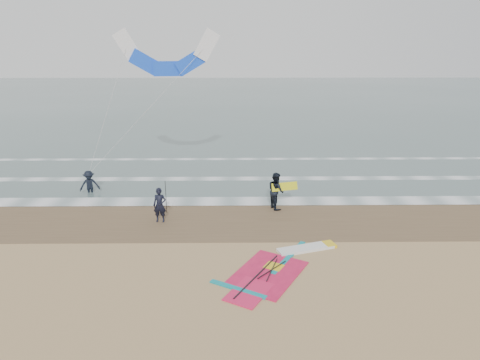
{
  "coord_description": "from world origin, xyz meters",
  "views": [
    {
      "loc": [
        -0.79,
        -12.25,
        7.77
      ],
      "look_at": [
        -0.58,
        5.0,
        2.2
      ],
      "focal_mm": 32.0,
      "sensor_mm": 36.0,
      "label": 1
    }
  ],
  "objects_px": {
    "windsurf_rig": "(280,266)",
    "person_wading": "(89,179)",
    "person_standing": "(160,205)",
    "person_walking": "(276,191)",
    "surf_kite": "(167,57)"
  },
  "relations": [
    {
      "from": "windsurf_rig",
      "to": "person_wading",
      "type": "relative_size",
      "value": 3.08
    },
    {
      "from": "windsurf_rig",
      "to": "person_standing",
      "type": "xyz_separation_m",
      "value": [
        -4.99,
        4.2,
        0.77
      ]
    },
    {
      "from": "windsurf_rig",
      "to": "person_wading",
      "type": "xyz_separation_m",
      "value": [
        -9.44,
        8.13,
        0.77
      ]
    },
    {
      "from": "person_walking",
      "to": "person_wading",
      "type": "relative_size",
      "value": 1.13
    },
    {
      "from": "windsurf_rig",
      "to": "person_standing",
      "type": "relative_size",
      "value": 3.07
    },
    {
      "from": "person_walking",
      "to": "surf_kite",
      "type": "bearing_deg",
      "value": 30.86
    },
    {
      "from": "person_standing",
      "to": "surf_kite",
      "type": "distance_m",
      "value": 8.72
    },
    {
      "from": "windsurf_rig",
      "to": "person_walking",
      "type": "xyz_separation_m",
      "value": [
        0.38,
        5.8,
        0.88
      ]
    },
    {
      "from": "surf_kite",
      "to": "person_wading",
      "type": "bearing_deg",
      "value": -152.45
    },
    {
      "from": "windsurf_rig",
      "to": "person_walking",
      "type": "relative_size",
      "value": 2.71
    },
    {
      "from": "person_standing",
      "to": "person_walking",
      "type": "height_order",
      "value": "person_walking"
    },
    {
      "from": "person_wading",
      "to": "surf_kite",
      "type": "distance_m",
      "value": 7.8
    },
    {
      "from": "person_wading",
      "to": "surf_kite",
      "type": "xyz_separation_m",
      "value": [
        4.19,
        2.19,
        6.2
      ]
    },
    {
      "from": "person_walking",
      "to": "windsurf_rig",
      "type": "bearing_deg",
      "value": 155.79
    },
    {
      "from": "person_wading",
      "to": "surf_kite",
      "type": "bearing_deg",
      "value": 11.04
    }
  ]
}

